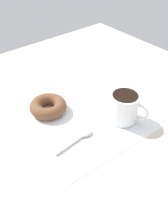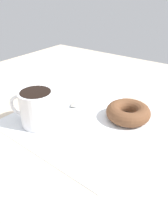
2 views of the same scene
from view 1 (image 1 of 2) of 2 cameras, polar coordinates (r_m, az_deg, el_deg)
name	(u,v)px [view 1 (image 1 of 2)]	position (r cm, az deg, el deg)	size (l,w,h in cm)	color
ground_plane	(87,126)	(76.90, 0.63, -3.27)	(120.00, 120.00, 2.00)	beige
napkin	(84,117)	(78.27, 0.00, -1.21)	(35.30, 35.30, 0.30)	white
coffee_cup	(125,107)	(75.55, 9.25, 1.14)	(8.74, 11.84, 8.99)	white
donut	(48,106)	(80.01, -8.19, 1.31)	(11.80, 11.80, 3.87)	brown
spoon	(82,137)	(71.31, -0.42, -5.65)	(13.46, 2.71, 0.90)	#B7B2A8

